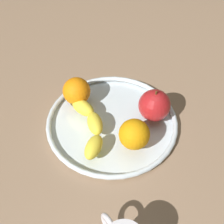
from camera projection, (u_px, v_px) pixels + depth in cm
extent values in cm
cube|color=#94755B|center=(112.00, 130.00, 84.81)|extent=(168.36, 168.36, 4.00)
cylinder|color=silver|center=(112.00, 124.00, 83.09)|extent=(30.53, 30.53, 0.60)
torus|color=silver|center=(112.00, 122.00, 82.41)|extent=(31.80, 31.80, 1.20)
ellipsoid|color=yellow|center=(94.00, 147.00, 74.62)|extent=(6.82, 7.31, 3.44)
ellipsoid|color=yellow|center=(96.00, 125.00, 78.82)|extent=(7.33, 5.23, 3.44)
ellipsoid|color=yellow|center=(83.00, 107.00, 82.41)|extent=(7.33, 5.24, 3.44)
ellipsoid|color=brown|center=(74.00, 101.00, 83.71)|extent=(2.62, 2.89, 2.41)
sphere|color=#AF1D21|center=(154.00, 105.00, 80.02)|extent=(7.64, 7.64, 7.64)
cylinder|color=#593819|center=(156.00, 93.00, 77.01)|extent=(0.44, 0.44, 1.20)
sphere|color=orange|center=(77.00, 91.00, 83.70)|extent=(6.86, 6.86, 6.86)
sphere|color=orange|center=(134.00, 134.00, 74.75)|extent=(6.97, 6.97, 6.97)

